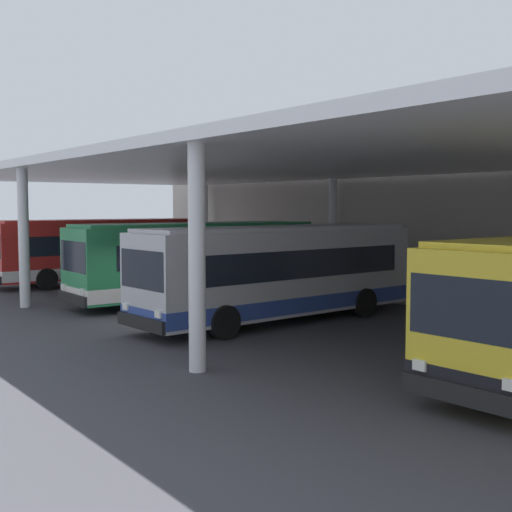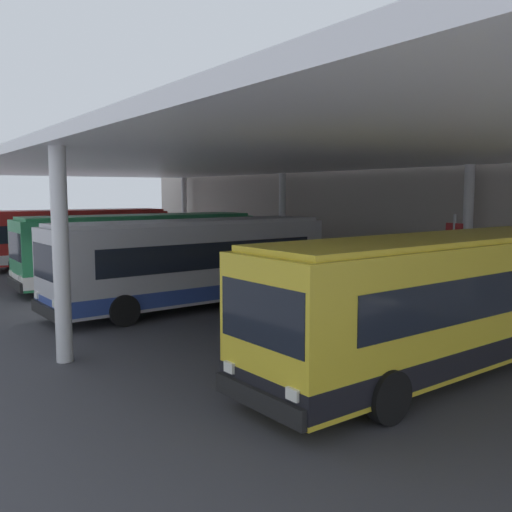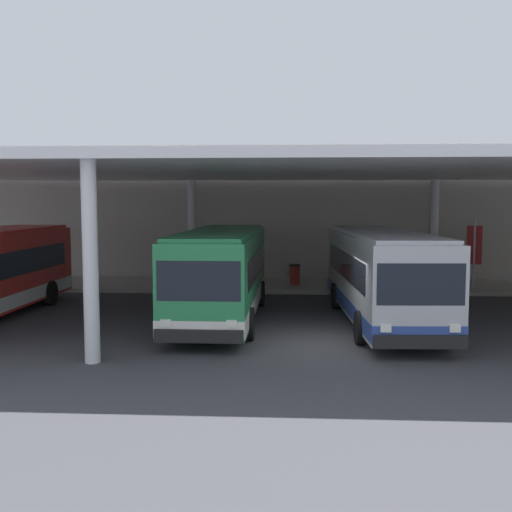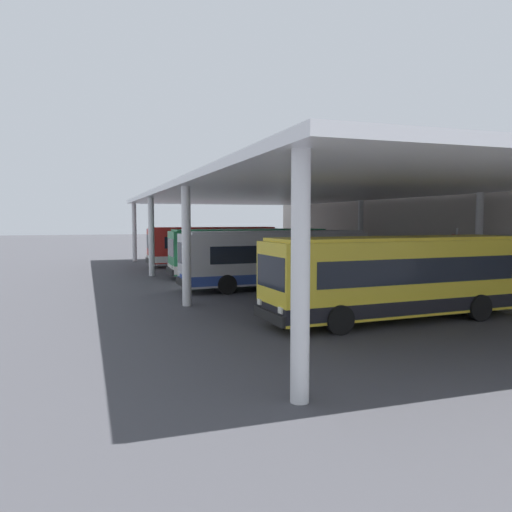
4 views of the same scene
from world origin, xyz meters
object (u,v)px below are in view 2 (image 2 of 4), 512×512
Objects in this scene: bus_nearest_bay at (74,237)px; trash_bin at (316,264)px; bus_far_bay at (439,302)px; bus_middle_bay at (193,262)px; bus_second_bay at (140,249)px; bench_waiting at (363,271)px; banner_sign at (453,253)px.

bus_nearest_bay is 13.94m from trash_bin.
bus_far_bay is at bearing -29.23° from trash_bin.
bus_far_bay is (23.88, 1.21, 0.00)m from bus_nearest_bay.
bus_middle_bay reaches higher than trash_bin.
bus_nearest_bay and bus_second_bay have the same top height.
bus_second_bay reaches higher than bench_waiting.
bus_nearest_bay is 8.50m from bus_second_bay.
banner_sign is (19.39, 7.76, 0.32)m from bus_nearest_bay.
bench_waiting is at bearing 142.98° from bus_far_bay.
bus_second_bay is 8.45m from trash_bin.
bus_middle_bay is 5.91× the size of bench_waiting.
bus_middle_bay is at bearing -70.48° from trash_bin.
trash_bin is (11.12, 8.35, -0.98)m from bus_nearest_bay.
bench_waiting is at bearing 31.61° from bus_nearest_bay.
bus_nearest_bay is 14.06m from bus_middle_bay.
bus_far_bay reaches higher than bench_waiting.
bus_middle_bay is at bearing -124.72° from banner_sign.
bus_far_bay reaches higher than trash_bin.
bus_middle_bay is 8.63m from bench_waiting.
bus_far_bay is 5.92× the size of bench_waiting.
trash_bin is (-12.76, 7.14, -0.98)m from bus_far_bay.
bus_second_bay is (8.49, 0.38, 0.00)m from bus_nearest_bay.
trash_bin is at bearing 36.90° from bus_nearest_bay.
bus_nearest_bay and bus_far_bay have the same top height.
bus_second_bay is at bearing 176.68° from bus_middle_bay.
trash_bin is at bearing 150.77° from bus_far_bay.
bus_second_bay is at bearing -145.92° from banner_sign.
bus_nearest_bay is 0.99× the size of bus_middle_bay.
bus_second_bay is 10.76× the size of trash_bin.
bus_middle_bay is at bearing 0.24° from bus_nearest_bay.
bus_far_bay is at bearing -55.59° from banner_sign.
bench_waiting is (-0.03, 8.58, -0.99)m from bus_middle_bay.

